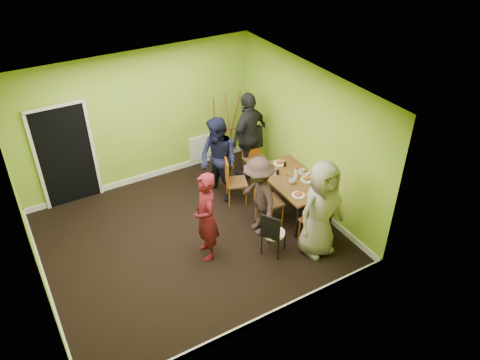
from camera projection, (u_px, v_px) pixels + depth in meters
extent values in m
plane|color=black|center=(190.00, 238.00, 8.48)|extent=(5.00, 5.00, 0.00)
cube|color=#8ABD30|center=(138.00, 120.00, 9.31)|extent=(5.00, 0.04, 2.80)
cube|color=#8ABD30|center=(257.00, 255.00, 6.08)|extent=(5.00, 0.04, 2.80)
cube|color=#8ABD30|center=(25.00, 221.00, 6.65)|extent=(0.04, 4.50, 2.80)
cube|color=#8ABD30|center=(307.00, 137.00, 8.73)|extent=(0.04, 4.50, 2.80)
cube|color=white|center=(179.00, 94.00, 6.91)|extent=(5.00, 4.50, 0.04)
cube|color=black|center=(66.00, 156.00, 8.87)|extent=(1.00, 0.05, 2.04)
cube|color=white|center=(200.00, 148.00, 10.38)|extent=(0.50, 0.04, 0.55)
cylinder|color=black|center=(297.00, 222.00, 8.29)|extent=(0.04, 0.04, 0.71)
cylinder|color=black|center=(331.00, 209.00, 8.61)|extent=(0.04, 0.04, 0.71)
cylinder|color=black|center=(256.00, 184.00, 9.28)|extent=(0.04, 0.04, 0.71)
cylinder|color=black|center=(288.00, 173.00, 9.60)|extent=(0.04, 0.04, 0.71)
cube|color=brown|center=(293.00, 180.00, 8.74)|extent=(0.90, 1.50, 0.04)
cylinder|color=#C76912|center=(227.00, 188.00, 9.41)|extent=(0.03, 0.03, 0.45)
cylinder|color=#C76912|center=(229.00, 197.00, 9.13)|extent=(0.03, 0.03, 0.45)
cylinder|color=#C76912|center=(243.00, 186.00, 9.46)|extent=(0.03, 0.03, 0.45)
cylinder|color=#C76912|center=(246.00, 195.00, 9.18)|extent=(0.03, 0.03, 0.45)
cube|color=brown|center=(236.00, 182.00, 9.17)|extent=(0.51, 0.51, 0.04)
cube|color=#C76912|center=(227.00, 172.00, 8.99)|extent=(0.16, 0.37, 0.50)
cylinder|color=#C76912|center=(256.00, 209.00, 8.78)|extent=(0.03, 0.03, 0.48)
cylinder|color=#C76912|center=(265.00, 220.00, 8.51)|extent=(0.03, 0.03, 0.48)
cylinder|color=#C76912|center=(273.00, 204.00, 8.91)|extent=(0.03, 0.03, 0.48)
cylinder|color=#C76912|center=(282.00, 215.00, 8.64)|extent=(0.03, 0.03, 0.48)
cube|color=brown|center=(270.00, 202.00, 8.58)|extent=(0.46, 0.46, 0.04)
cube|color=#C76912|center=(260.00, 192.00, 8.34)|extent=(0.06, 0.41, 0.54)
cylinder|color=#C76912|center=(260.00, 164.00, 10.09)|extent=(0.03, 0.03, 0.50)
cylinder|color=#C76912|center=(244.00, 168.00, 9.96)|extent=(0.03, 0.03, 0.50)
cylinder|color=#C76912|center=(268.00, 173.00, 9.80)|extent=(0.03, 0.03, 0.50)
cylinder|color=#C76912|center=(251.00, 177.00, 9.67)|extent=(0.03, 0.03, 0.50)
cube|color=brown|center=(256.00, 160.00, 9.74)|extent=(0.49, 0.49, 0.04)
cube|color=#C76912|center=(252.00, 143.00, 9.73)|extent=(0.42, 0.08, 0.56)
cylinder|color=#C76912|center=(313.00, 238.00, 8.14)|extent=(0.02, 0.02, 0.43)
cylinder|color=#C76912|center=(325.00, 230.00, 8.32)|extent=(0.02, 0.02, 0.43)
cylinder|color=#C76912|center=(299.00, 229.00, 8.35)|extent=(0.02, 0.02, 0.43)
cylinder|color=#C76912|center=(312.00, 221.00, 8.52)|extent=(0.02, 0.02, 0.43)
cube|color=brown|center=(313.00, 220.00, 8.21)|extent=(0.45, 0.45, 0.04)
cube|color=#C76912|center=(323.00, 213.00, 7.95)|extent=(0.36, 0.10, 0.48)
cylinder|color=black|center=(262.00, 245.00, 8.01)|extent=(0.02, 0.02, 0.41)
cylinder|color=black|center=(278.00, 251.00, 7.90)|extent=(0.02, 0.02, 0.41)
cylinder|color=black|center=(269.00, 235.00, 8.24)|extent=(0.02, 0.02, 0.41)
cylinder|color=black|center=(285.00, 240.00, 8.13)|extent=(0.02, 0.02, 0.41)
cylinder|color=white|center=(274.00, 233.00, 7.95)|extent=(0.38, 0.38, 0.05)
cube|color=black|center=(270.00, 228.00, 7.69)|extent=(0.21, 0.30, 0.45)
cylinder|color=brown|center=(215.00, 130.00, 10.13)|extent=(0.24, 0.40, 1.70)
cylinder|color=brown|center=(232.00, 125.00, 10.31)|extent=(0.24, 0.40, 1.70)
cylinder|color=brown|center=(229.00, 132.00, 10.04)|extent=(0.04, 0.39, 1.66)
cube|color=brown|center=(225.00, 131.00, 10.21)|extent=(0.46, 0.04, 0.04)
cylinder|color=white|center=(272.00, 172.00, 8.92)|extent=(0.24, 0.24, 0.01)
cylinder|color=white|center=(298.00, 195.00, 8.29)|extent=(0.23, 0.23, 0.01)
cylinder|color=white|center=(280.00, 163.00, 9.17)|extent=(0.25, 0.25, 0.01)
cylinder|color=white|center=(313.00, 195.00, 8.28)|extent=(0.22, 0.22, 0.01)
cylinder|color=white|center=(305.00, 172.00, 8.91)|extent=(0.23, 0.23, 0.01)
cylinder|color=white|center=(307.00, 180.00, 8.69)|extent=(0.25, 0.25, 0.01)
cylinder|color=white|center=(296.00, 173.00, 8.66)|extent=(0.07, 0.07, 0.23)
cylinder|color=#183BBA|center=(315.00, 180.00, 8.50)|extent=(0.08, 0.08, 0.21)
cylinder|color=#C76912|center=(287.00, 174.00, 8.77)|extent=(0.03, 0.03, 0.09)
cylinder|color=black|center=(277.00, 172.00, 8.82)|extent=(0.07, 0.07, 0.10)
cylinder|color=black|center=(285.00, 164.00, 9.06)|extent=(0.06, 0.06, 0.09)
cylinder|color=black|center=(317.00, 188.00, 8.40)|extent=(0.06, 0.06, 0.09)
imported|color=white|center=(292.00, 181.00, 8.57)|extent=(0.12, 0.12, 0.10)
imported|color=white|center=(302.00, 171.00, 8.85)|extent=(0.10, 0.10, 0.09)
imported|color=#5B0F19|center=(206.00, 217.00, 7.67)|extent=(0.49, 0.65, 1.64)
imported|color=black|center=(218.00, 160.00, 9.04)|extent=(0.88, 1.00, 1.74)
imported|color=#322321|center=(259.00, 196.00, 8.23)|extent=(0.67, 1.04, 1.53)
imported|color=black|center=(249.00, 135.00, 9.70)|extent=(1.21, 0.87, 1.90)
imported|color=gray|center=(321.00, 209.00, 7.72)|extent=(0.90, 0.62, 1.79)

